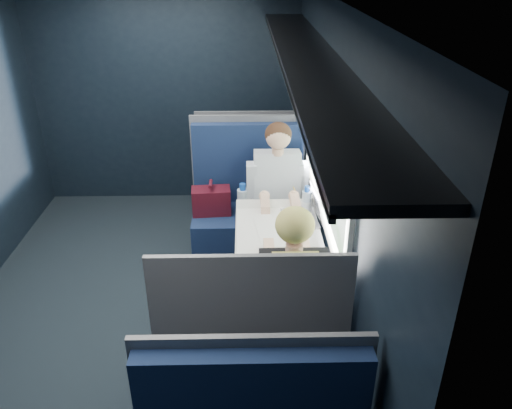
{
  "coord_description": "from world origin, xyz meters",
  "views": [
    {
      "loc": [
        0.83,
        -3.16,
        2.57
      ],
      "look_at": [
        0.9,
        0.0,
        0.95
      ],
      "focal_mm": 35.0,
      "sensor_mm": 36.0,
      "label": 1
    }
  ],
  "objects_px": {
    "table": "(274,239)",
    "seat_bay_near": "(247,212)",
    "laptop": "(307,211)",
    "man": "(277,191)",
    "woman": "(291,290)",
    "seat_row_front": "(248,173)",
    "bottle_small": "(306,202)",
    "cup": "(309,202)",
    "seat_bay_far": "(251,349)"
  },
  "relations": [
    {
      "from": "table",
      "to": "seat_bay_near",
      "type": "distance_m",
      "value": 0.93
    },
    {
      "from": "seat_bay_near",
      "to": "laptop",
      "type": "bearing_deg",
      "value": -57.56
    },
    {
      "from": "man",
      "to": "woman",
      "type": "bearing_deg",
      "value": -90.0
    },
    {
      "from": "seat_row_front",
      "to": "man",
      "type": "bearing_deg",
      "value": -77.17
    },
    {
      "from": "man",
      "to": "seat_bay_near",
      "type": "bearing_deg",
      "value": 146.87
    },
    {
      "from": "seat_bay_near",
      "to": "seat_row_front",
      "type": "distance_m",
      "value": 0.93
    },
    {
      "from": "man",
      "to": "woman",
      "type": "xyz_separation_m",
      "value": [
        0.0,
        -1.41,
        0.01
      ]
    },
    {
      "from": "bottle_small",
      "to": "table",
      "type": "bearing_deg",
      "value": -138.86
    },
    {
      "from": "cup",
      "to": "seat_bay_near",
      "type": "bearing_deg",
      "value": 134.54
    },
    {
      "from": "seat_row_front",
      "to": "cup",
      "type": "xyz_separation_m",
      "value": [
        0.48,
        -1.43,
        0.37
      ]
    },
    {
      "from": "table",
      "to": "man",
      "type": "height_order",
      "value": "man"
    },
    {
      "from": "seat_bay_near",
      "to": "bottle_small",
      "type": "bearing_deg",
      "value": -54.93
    },
    {
      "from": "seat_bay_near",
      "to": "seat_row_front",
      "type": "height_order",
      "value": "seat_bay_near"
    },
    {
      "from": "seat_bay_far",
      "to": "cup",
      "type": "height_order",
      "value": "seat_bay_far"
    },
    {
      "from": "seat_row_front",
      "to": "woman",
      "type": "bearing_deg",
      "value": -84.3
    },
    {
      "from": "seat_bay_near",
      "to": "man",
      "type": "height_order",
      "value": "man"
    },
    {
      "from": "seat_bay_far",
      "to": "man",
      "type": "bearing_deg",
      "value": 80.97
    },
    {
      "from": "seat_row_front",
      "to": "seat_bay_near",
      "type": "bearing_deg",
      "value": -90.89
    },
    {
      "from": "laptop",
      "to": "woman",
      "type": "bearing_deg",
      "value": -102.55
    },
    {
      "from": "seat_row_front",
      "to": "woman",
      "type": "distance_m",
      "value": 2.54
    },
    {
      "from": "seat_bay_far",
      "to": "bottle_small",
      "type": "bearing_deg",
      "value": 68.21
    },
    {
      "from": "bottle_small",
      "to": "cup",
      "type": "distance_m",
      "value": 0.16
    },
    {
      "from": "bottle_small",
      "to": "cup",
      "type": "bearing_deg",
      "value": 74.34
    },
    {
      "from": "table",
      "to": "cup",
      "type": "xyz_separation_m",
      "value": [
        0.3,
        0.37,
        0.12
      ]
    },
    {
      "from": "seat_bay_far",
      "to": "seat_row_front",
      "type": "height_order",
      "value": "seat_bay_far"
    },
    {
      "from": "laptop",
      "to": "seat_bay_far",
      "type": "bearing_deg",
      "value": -113.24
    },
    {
      "from": "seat_bay_near",
      "to": "seat_bay_far",
      "type": "height_order",
      "value": "same"
    },
    {
      "from": "seat_bay_far",
      "to": "laptop",
      "type": "bearing_deg",
      "value": 66.76
    },
    {
      "from": "seat_row_front",
      "to": "bottle_small",
      "type": "relative_size",
      "value": 4.73
    },
    {
      "from": "table",
      "to": "woman",
      "type": "distance_m",
      "value": 0.71
    },
    {
      "from": "table",
      "to": "cup",
      "type": "bearing_deg",
      "value": 51.1
    },
    {
      "from": "seat_bay_near",
      "to": "laptop",
      "type": "distance_m",
      "value": 0.93
    },
    {
      "from": "seat_bay_near",
      "to": "woman",
      "type": "distance_m",
      "value": 1.63
    },
    {
      "from": "table",
      "to": "cup",
      "type": "height_order",
      "value": "cup"
    },
    {
      "from": "woman",
      "to": "laptop",
      "type": "height_order",
      "value": "woman"
    },
    {
      "from": "seat_row_front",
      "to": "bottle_small",
      "type": "bearing_deg",
      "value": -74.38
    },
    {
      "from": "seat_bay_near",
      "to": "woman",
      "type": "xyz_separation_m",
      "value": [
        0.26,
        -1.58,
        0.31
      ]
    },
    {
      "from": "seat_row_front",
      "to": "woman",
      "type": "relative_size",
      "value": 0.88
    },
    {
      "from": "seat_bay_far",
      "to": "man",
      "type": "distance_m",
      "value": 1.62
    },
    {
      "from": "cup",
      "to": "seat_bay_far",
      "type": "bearing_deg",
      "value": -111.1
    },
    {
      "from": "laptop",
      "to": "cup",
      "type": "height_order",
      "value": "laptop"
    },
    {
      "from": "seat_bay_near",
      "to": "seat_bay_far",
      "type": "relative_size",
      "value": 1.0
    },
    {
      "from": "laptop",
      "to": "cup",
      "type": "relative_size",
      "value": 4.21
    },
    {
      "from": "man",
      "to": "laptop",
      "type": "relative_size",
      "value": 3.75
    },
    {
      "from": "table",
      "to": "man",
      "type": "xyz_separation_m",
      "value": [
        0.07,
        0.7,
        0.06
      ]
    },
    {
      "from": "seat_row_front",
      "to": "man",
      "type": "xyz_separation_m",
      "value": [
        0.25,
        -1.1,
        0.31
      ]
    },
    {
      "from": "table",
      "to": "woman",
      "type": "xyz_separation_m",
      "value": [
        0.07,
        -0.71,
        0.06
      ]
    },
    {
      "from": "seat_row_front",
      "to": "man",
      "type": "height_order",
      "value": "man"
    },
    {
      "from": "seat_row_front",
      "to": "bottle_small",
      "type": "xyz_separation_m",
      "value": [
        0.44,
        -1.57,
        0.44
      ]
    },
    {
      "from": "seat_row_front",
      "to": "bottle_small",
      "type": "height_order",
      "value": "seat_row_front"
    }
  ]
}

